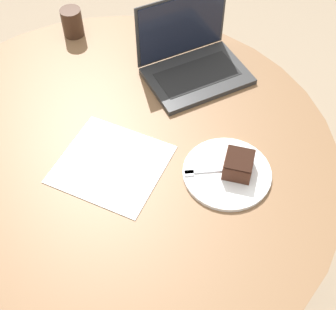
# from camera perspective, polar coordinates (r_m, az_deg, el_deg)

# --- Properties ---
(ground_plane) EXTENTS (12.00, 12.00, 0.00)m
(ground_plane) POSITION_cam_1_polar(r_m,az_deg,el_deg) (2.04, -4.85, -13.06)
(ground_plane) COLOR gray
(dining_table) EXTENTS (1.35, 1.35, 0.75)m
(dining_table) POSITION_cam_1_polar(r_m,az_deg,el_deg) (1.49, -6.49, -2.62)
(dining_table) COLOR brown
(dining_table) RESTS_ON ground_plane
(paper_document) EXTENTS (0.35, 0.34, 0.00)m
(paper_document) POSITION_cam_1_polar(r_m,az_deg,el_deg) (1.36, -6.91, -1.11)
(paper_document) COLOR white
(paper_document) RESTS_ON dining_table
(plate) EXTENTS (0.25, 0.25, 0.01)m
(plate) POSITION_cam_1_polar(r_m,az_deg,el_deg) (1.34, 7.19, -2.19)
(plate) COLOR white
(plate) RESTS_ON dining_table
(cake_slice) EXTENTS (0.08, 0.09, 0.06)m
(cake_slice) POSITION_cam_1_polar(r_m,az_deg,el_deg) (1.32, 8.57, -1.28)
(cake_slice) COLOR #472619
(cake_slice) RESTS_ON plate
(fork) EXTENTS (0.17, 0.07, 0.00)m
(fork) POSITION_cam_1_polar(r_m,az_deg,el_deg) (1.33, 4.85, -1.93)
(fork) COLOR silver
(fork) RESTS_ON plate
(coffee_glass) EXTENTS (0.08, 0.08, 0.10)m
(coffee_glass) POSITION_cam_1_polar(r_m,az_deg,el_deg) (1.79, -11.60, 15.57)
(coffee_glass) COLOR #3D2619
(coffee_glass) RESTS_ON dining_table
(laptop) EXTENTS (0.40, 0.39, 0.25)m
(laptop) POSITION_cam_1_polar(r_m,az_deg,el_deg) (1.60, 3.05, 11.27)
(laptop) COLOR #2D2D2D
(laptop) RESTS_ON dining_table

